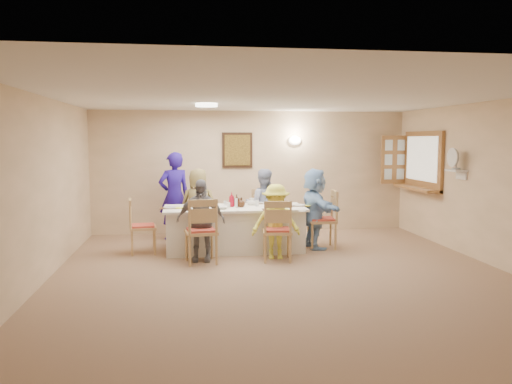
{
  "coord_description": "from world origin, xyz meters",
  "views": [
    {
      "loc": [
        -1.33,
        -6.73,
        1.91
      ],
      "look_at": [
        -0.2,
        1.4,
        1.05
      ],
      "focal_mm": 35.0,
      "sensor_mm": 36.0,
      "label": 1
    }
  ],
  "objects": [
    {
      "name": "chair_front_right",
      "position": [
        0.07,
        0.94,
        0.49
      ],
      "size": [
        0.52,
        0.52,
        0.98
      ],
      "primitive_type": null,
      "rotation": [
        0.0,
        0.0,
        3.02
      ],
      "color": "tan",
      "rests_on": "ground"
    },
    {
      "name": "placemat_le",
      "position": [
        -1.63,
        1.74,
        0.76
      ],
      "size": [
        0.33,
        0.25,
        0.01
      ],
      "primitive_type": "cube",
      "color": "#472B19",
      "rests_on": "dining_table"
    },
    {
      "name": "wall_sconce",
      "position": [
        0.9,
        3.44,
        1.9
      ],
      "size": [
        0.26,
        0.09,
        0.18
      ],
      "primitive_type": "ellipsoid",
      "color": "white",
      "rests_on": "room_walls"
    },
    {
      "name": "desk_fan",
      "position": [
        3.1,
        1.05,
        1.55
      ],
      "size": [
        0.3,
        0.3,
        0.28
      ],
      "primitive_type": null,
      "color": "#A5A5A8",
      "rests_on": "fan_shelf"
    },
    {
      "name": "placemat_br",
      "position": [
        0.07,
        2.16,
        0.76
      ],
      "size": [
        0.35,
        0.26,
        0.01
      ],
      "primitive_type": "cube",
      "color": "#472B19",
      "rests_on": "dining_table"
    },
    {
      "name": "plate_fl",
      "position": [
        -1.13,
        1.32,
        0.77
      ],
      "size": [
        0.23,
        0.23,
        0.01
      ],
      "primitive_type": "cylinder",
      "color": "white",
      "rests_on": "dining_table"
    },
    {
      "name": "placemat_bl",
      "position": [
        -1.13,
        2.16,
        0.76
      ],
      "size": [
        0.34,
        0.25,
        0.01
      ],
      "primitive_type": "cube",
      "color": "#472B19",
      "rests_on": "dining_table"
    },
    {
      "name": "diner_back_right",
      "position": [
        0.07,
        2.42,
        0.69
      ],
      "size": [
        0.83,
        0.73,
        1.37
      ],
      "primitive_type": "imported",
      "rotation": [
        0.0,
        0.0,
        2.98
      ],
      "color": "#8E98BC",
      "rests_on": "ground"
    },
    {
      "name": "serving_hatch",
      "position": [
        3.21,
        2.4,
        1.5
      ],
      "size": [
        0.06,
        1.5,
        1.15
      ],
      "primitive_type": "cube",
      "color": "#9D6639",
      "rests_on": "room_walls"
    },
    {
      "name": "chair_back_left",
      "position": [
        -1.13,
        2.54,
        0.44
      ],
      "size": [
        0.45,
        0.45,
        0.88
      ],
      "primitive_type": null,
      "rotation": [
        0.0,
        0.0,
        -0.06
      ],
      "color": "tan",
      "rests_on": "ground"
    },
    {
      "name": "placemat_re",
      "position": [
        0.59,
        1.74,
        0.76
      ],
      "size": [
        0.35,
        0.26,
        0.01
      ],
      "primitive_type": "cube",
      "color": "#472B19",
      "rests_on": "dining_table"
    },
    {
      "name": "napkin_re",
      "position": [
        0.77,
        1.69,
        0.77
      ],
      "size": [
        0.14,
        0.14,
        0.01
      ],
      "primitive_type": "cube",
      "color": "#F1FA34",
      "rests_on": "dining_table"
    },
    {
      "name": "shutter_door",
      "position": [
        2.95,
        3.16,
        1.5
      ],
      "size": [
        0.55,
        0.04,
        1.0
      ],
      "primitive_type": "cube",
      "color": "#9D6639",
      "rests_on": "room_walls"
    },
    {
      "name": "fan_shelf",
      "position": [
        3.13,
        1.05,
        1.4
      ],
      "size": [
        0.22,
        0.36,
        0.03
      ],
      "primitive_type": "cube",
      "color": "white",
      "rests_on": "room_walls"
    },
    {
      "name": "plate_br",
      "position": [
        0.07,
        2.16,
        0.77
      ],
      "size": [
        0.24,
        0.24,
        0.02
      ],
      "primitive_type": "cylinder",
      "color": "white",
      "rests_on": "dining_table"
    },
    {
      "name": "diner_right_end",
      "position": [
        0.89,
        1.74,
        0.71
      ],
      "size": [
        1.42,
        0.75,
        1.42
      ],
      "primitive_type": "imported",
      "rotation": [
        0.0,
        0.0,
        1.7
      ],
      "color": "#93C0F3",
      "rests_on": "ground"
    },
    {
      "name": "room_walls",
      "position": [
        0.0,
        0.0,
        1.51
      ],
      "size": [
        7.0,
        7.0,
        7.0
      ],
      "color": "tan",
      "rests_on": "ground"
    },
    {
      "name": "hatch_sill",
      "position": [
        3.09,
        2.4,
        0.97
      ],
      "size": [
        0.3,
        1.5,
        0.05
      ],
      "primitive_type": "cube",
      "color": "#9D6639",
      "rests_on": "room_walls"
    },
    {
      "name": "napkin_fl",
      "position": [
        -0.95,
        1.27,
        0.77
      ],
      "size": [
        0.14,
        0.14,
        0.01
      ],
      "primitive_type": "cube",
      "color": "#F1FA34",
      "rests_on": "dining_table"
    },
    {
      "name": "chair_back_right",
      "position": [
        0.07,
        2.54,
        0.49
      ],
      "size": [
        0.54,
        0.54,
        0.97
      ],
      "primitive_type": null,
      "rotation": [
        0.0,
        0.0,
        -0.18
      ],
      "color": "tan",
      "rests_on": "ground"
    },
    {
      "name": "chair_left_end",
      "position": [
        -2.08,
        1.74,
        0.47
      ],
      "size": [
        0.49,
        0.49,
        0.94
      ],
      "primitive_type": null,
      "rotation": [
        0.0,
        0.0,
        1.68
      ],
      "color": "tan",
      "rests_on": "ground"
    },
    {
      "name": "napkin_br",
      "position": [
        0.25,
        2.11,
        0.77
      ],
      "size": [
        0.13,
        0.13,
        0.01
      ],
      "primitive_type": "cube",
      "color": "#F1FA34",
      "rests_on": "dining_table"
    },
    {
      "name": "plate_le",
      "position": [
        -1.63,
        1.74,
        0.77
      ],
      "size": [
        0.22,
        0.22,
        0.01
      ],
      "primitive_type": "cylinder",
      "color": "white",
      "rests_on": "dining_table"
    },
    {
      "name": "bowl_a",
      "position": [
        -0.75,
        1.52,
        0.79
      ],
      "size": [
        0.3,
        0.3,
        0.05
      ],
      "primitive_type": "imported",
      "rotation": [
        0.0,
        0.0,
        -0.23
      ],
      "color": "white",
      "rests_on": "dining_table"
    },
    {
      "name": "ground",
      "position": [
        0.0,
        0.0,
        0.0
      ],
      "size": [
        7.0,
        7.0,
        0.0
      ],
      "primitive_type": "plane",
      "color": "#8E7057"
    },
    {
      "name": "napkin_le",
      "position": [
        -1.45,
        1.69,
        0.77
      ],
      "size": [
        0.15,
        0.15,
        0.01
      ],
      "primitive_type": "cube",
      "color": "#F1FA34",
      "rests_on": "dining_table"
    },
    {
      "name": "plate_fr",
      "position": [
        0.07,
        1.32,
        0.77
      ],
      "size": [
        0.22,
        0.22,
        0.01
      ],
      "primitive_type": "cylinder",
      "color": "white",
      "rests_on": "dining_table"
    },
    {
      "name": "plate_re",
      "position": [
        0.59,
        1.74,
        0.77
      ],
      "size": [
        0.24,
        0.24,
        0.02
      ],
      "primitive_type": "cylinder",
      "color": "white",
      "rests_on": "dining_table"
    },
    {
      "name": "wall_picture",
      "position": [
        -0.3,
        3.46,
        1.7
      ],
      "size": [
        0.62,
        0.05,
        0.72
      ],
      "color": "#361E13",
      "rests_on": "room_walls"
    },
    {
      "name": "chair_right_end",
      "position": [
        1.02,
        1.74,
        0.52
      ],
      "size": [
        0.53,
        0.53,
        1.03
      ],
      "primitive_type": null,
      "rotation": [
        0.0,
        0.0,
        -1.64
      ],
      "color": "tan",
      "rests_on": "ground"
    },
    {
      "name": "plate_bl",
      "position": [
        -1.13,
        2.16,
        0.77
      ],
      "size": [
        0.23,
        0.23,
        0.01
      ],
      "primitive_type": "cylinder",
      "color": "white",
      "rests_on": "dining_table"
    },
    {
      "name": "teacup_a",
      "position": [
        -1.31,
        1.41,
        0.8
      ],
      "size": [
        0.18,
        0.18,
        0.09
      ],
      "primitive_type": "imported",
      "rotation": [
        0.0,
        0.0,
        -0.38
      ],
      "color": "white",
      "rests_on": "dining_table"
    },
    {
      "name": "bowl_b",
      "position": [
        -0.19,
        1.98,
        0.79
      ],
      "size": [
        0.28,
        0.28,
        0.07
      ],
      "primitive_type": "imported",
      "rotation": [
        0.0,
        0.0,
        0.18
      ],
      "color": "white",
      "rests_on": "dining_table"
    },
    {
      "name": "diner_back_left",
      "position": [
        -1.13,
        2.42,
        0.7
      ],
      "size": [
        0.74,
        0.53,
        1.39
      ],
      "primitive_type": "imported",
      "rotation": [
        0.0,
        0.0,
        3.07
      ],
      "color": "olive",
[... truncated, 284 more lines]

